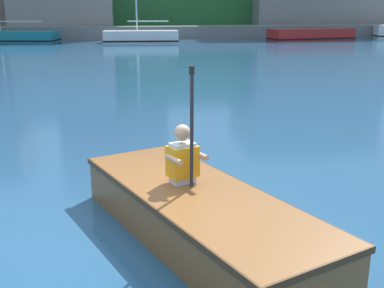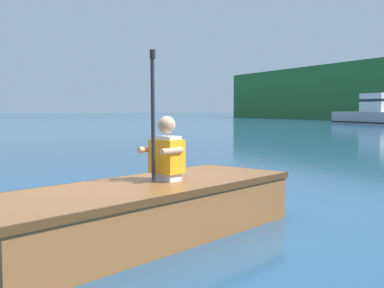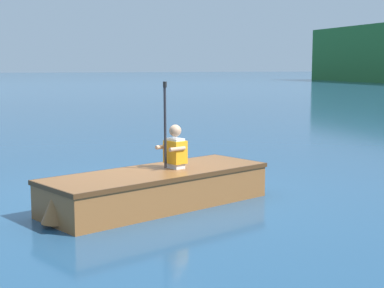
% 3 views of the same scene
% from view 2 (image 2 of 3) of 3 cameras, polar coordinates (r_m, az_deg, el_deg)
% --- Properties ---
extents(ground_plane, '(300.00, 300.00, 0.00)m').
position_cam_2_polar(ground_plane, '(5.15, -8.53, -9.06)').
color(ground_plane, navy).
extents(moored_boat_dock_west_end, '(8.09, 3.33, 2.38)m').
position_cam_2_polar(moored_boat_dock_west_end, '(39.43, 21.14, 3.31)').
color(moored_boat_dock_west_end, '#9EA3A8').
rests_on(moored_boat_dock_west_end, ground).
extents(rowboat_foreground, '(2.31, 3.43, 0.50)m').
position_cam_2_polar(rowboat_foreground, '(4.38, -6.37, -7.67)').
color(rowboat_foreground, brown).
rests_on(rowboat_foreground, ground).
extents(person_paddler, '(0.43, 0.43, 1.22)m').
position_cam_2_polar(person_paddler, '(4.55, -3.10, -0.88)').
color(person_paddler, silver).
rests_on(person_paddler, rowboat_foreground).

